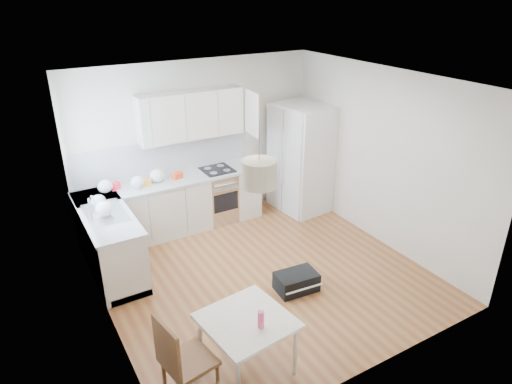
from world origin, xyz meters
TOP-DOWN VIEW (x-y plane):
  - floor at (0.00, 0.00)m, footprint 4.20×4.20m
  - ceiling at (0.00, 0.00)m, footprint 4.20×4.20m
  - wall_back at (0.00, 2.10)m, footprint 4.20×0.00m
  - wall_left at (-2.10, 0.00)m, footprint 0.00×4.20m
  - wall_right at (2.10, 0.00)m, footprint 0.00×4.20m
  - window_glassblock at (-2.09, 1.15)m, footprint 0.02×1.00m
  - cabinets_back at (-0.60, 1.80)m, footprint 3.00×0.60m
  - cabinets_left at (-1.80, 1.20)m, footprint 0.60×1.80m
  - counter_back at (-0.60, 1.80)m, footprint 3.02×0.64m
  - counter_left at (-1.80, 1.20)m, footprint 0.64×1.82m
  - backsplash_back at (-0.60, 2.09)m, footprint 3.00×0.01m
  - backsplash_left at (-2.09, 1.20)m, footprint 0.01×1.80m
  - upper_cabinets at (-0.15, 1.94)m, footprint 1.70×0.32m
  - range_oven at (0.20, 1.80)m, footprint 0.50×0.61m
  - sink at (-1.80, 1.15)m, footprint 0.50×0.80m
  - refrigerator at (1.71, 1.47)m, footprint 0.98×1.02m
  - dining_table at (-1.05, -1.44)m, footprint 0.93×0.93m
  - dining_chair at (-1.71, -1.50)m, footprint 0.51×0.51m
  - drink_bottle at (-0.99, -1.60)m, footprint 0.07×0.07m
  - gym_bag at (0.20, -0.56)m, footprint 0.58×0.41m
  - pendant_lamp at (-0.86, -1.35)m, footprint 0.33×0.33m
  - grocery_bag_a at (-1.63, 1.82)m, footprint 0.22×0.19m
  - grocery_bag_b at (-1.16, 1.75)m, footprint 0.21×0.18m
  - grocery_bag_c at (-0.83, 1.81)m, footprint 0.24×0.20m
  - grocery_bag_d at (-1.83, 1.38)m, footprint 0.20×0.17m
  - grocery_bag_e at (-1.82, 1.06)m, footprint 0.23×0.20m
  - snack_orange at (-0.50, 1.80)m, footprint 0.17×0.13m
  - snack_yellow at (-1.04, 1.76)m, footprint 0.15×0.10m
  - snack_red at (-1.48, 1.87)m, footprint 0.18×0.14m

SIDE VIEW (x-z plane):
  - floor at x=0.00m, z-range 0.00..0.00m
  - gym_bag at x=0.20m, z-range 0.00..0.25m
  - cabinets_back at x=-0.60m, z-range 0.00..0.88m
  - cabinets_left at x=-1.80m, z-range 0.00..0.88m
  - range_oven at x=0.20m, z-range 0.00..0.88m
  - dining_chair at x=-1.71m, z-range 0.00..1.04m
  - dining_table at x=-1.05m, z-range 0.26..0.93m
  - drink_bottle at x=-0.99m, z-range 0.66..0.89m
  - counter_back at x=-0.60m, z-range 0.88..0.92m
  - counter_left at x=-1.80m, z-range 0.88..0.92m
  - sink at x=-1.80m, z-range 0.84..0.99m
  - refrigerator at x=1.71m, z-range 0.00..1.90m
  - snack_orange at x=-0.50m, z-range 0.92..1.02m
  - snack_yellow at x=-1.04m, z-range 0.92..1.02m
  - snack_red at x=-1.48m, z-range 0.92..1.03m
  - grocery_bag_d at x=-1.83m, z-range 0.92..1.10m
  - grocery_bag_b at x=-1.16m, z-range 0.92..1.11m
  - grocery_bag_a at x=-1.63m, z-range 0.92..1.12m
  - grocery_bag_e at x=-1.82m, z-range 0.92..1.13m
  - grocery_bag_c at x=-0.83m, z-range 0.92..1.14m
  - backsplash_back at x=-0.60m, z-range 0.92..1.50m
  - backsplash_left at x=-2.09m, z-range 0.92..1.50m
  - wall_back at x=0.00m, z-range -0.75..3.45m
  - wall_left at x=-2.10m, z-range -0.75..3.45m
  - wall_right at x=2.10m, z-range -0.75..3.45m
  - window_glassblock at x=-2.09m, z-range 1.25..2.25m
  - upper_cabinets at x=-0.15m, z-range 1.50..2.25m
  - pendant_lamp at x=-0.86m, z-range 2.05..2.31m
  - ceiling at x=0.00m, z-range 2.70..2.70m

